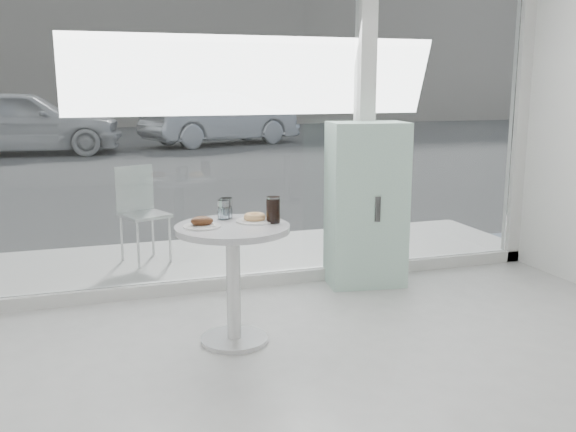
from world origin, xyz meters
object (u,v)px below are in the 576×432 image
object	(u,v)px
car_silver	(221,119)
plate_donut	(255,219)
plate_fritter	(203,223)
water_tumbler_a	(224,211)
car_white	(22,122)
patio_chair	(141,207)
mint_cabinet	(366,204)
cola_glass	(273,210)
main_table	(233,259)
water_tumbler_b	(226,209)

from	to	relation	value
car_silver	plate_donut	size ratio (longest dim) A/B	17.98
plate_fritter	plate_donut	xyz separation A→B (m)	(0.35, 0.05, -0.01)
plate_fritter	water_tumbler_a	bearing A→B (deg)	47.73
car_silver	plate_fritter	xyz separation A→B (m)	(-3.14, -13.67, 0.08)
plate_fritter	water_tumbler_a	distance (m)	0.27
plate_fritter	car_white	bearing A→B (deg)	98.47
plate_donut	patio_chair	bearing A→B (deg)	105.20
mint_cabinet	patio_chair	size ratio (longest dim) A/B	1.56
car_white	water_tumbler_a	world-z (taller)	car_white
patio_chair	plate_donut	bearing A→B (deg)	-96.83
car_white	cola_glass	distance (m)	12.88
cola_glass	patio_chair	bearing A→B (deg)	107.46
main_table	car_white	bearing A→B (deg)	99.29
cola_glass	car_silver	bearing A→B (deg)	78.88
plate_fritter	cola_glass	size ratio (longest dim) A/B	1.38
car_white	plate_fritter	xyz separation A→B (m)	(1.89, -12.66, 0.02)
main_table	water_tumbler_a	bearing A→B (deg)	92.43
car_white	water_tumbler_b	world-z (taller)	car_white
plate_fritter	water_tumbler_a	world-z (taller)	water_tumbler_a
patio_chair	cola_glass	distance (m)	2.15
patio_chair	plate_fritter	bearing A→B (deg)	-106.75
plate_donut	main_table	bearing A→B (deg)	-159.23
car_white	cola_glass	bearing A→B (deg)	-165.27
car_silver	water_tumbler_b	size ratio (longest dim) A/B	32.32
plate_donut	water_tumbler_a	xyz separation A→B (m)	(-0.17, 0.14, 0.04)
water_tumbler_a	water_tumbler_b	distance (m)	0.04
mint_cabinet	patio_chair	distance (m)	2.06
plate_fritter	water_tumbler_b	world-z (taller)	water_tumbler_b
patio_chair	water_tumbler_a	size ratio (longest dim) A/B	6.80
car_silver	water_tumbler_a	xyz separation A→B (m)	(-2.96, -13.48, 0.11)
main_table	patio_chair	bearing A→B (deg)	100.41
mint_cabinet	water_tumbler_b	size ratio (longest dim) A/B	9.98
mint_cabinet	car_white	bearing A→B (deg)	114.40
mint_cabinet	water_tumbler_b	world-z (taller)	mint_cabinet
water_tumbler_a	cola_glass	xyz separation A→B (m)	(0.28, -0.21, 0.02)
main_table	water_tumbler_a	distance (m)	0.34
main_table	plate_fritter	size ratio (longest dim) A/B	3.32
patio_chair	car_white	distance (m)	10.78
car_silver	cola_glass	bearing A→B (deg)	149.97
plate_fritter	plate_donut	size ratio (longest dim) A/B	0.96
main_table	car_white	xyz separation A→B (m)	(-2.07, 12.67, 0.22)
plate_fritter	cola_glass	world-z (taller)	cola_glass
mint_cabinet	water_tumbler_a	world-z (taller)	mint_cabinet
water_tumbler_a	patio_chair	bearing A→B (deg)	101.29
plate_donut	car_silver	bearing A→B (deg)	78.40
mint_cabinet	water_tumbler_a	xyz separation A→B (m)	(-1.34, -0.68, 0.16)
car_silver	water_tumbler_b	distance (m)	13.77
water_tumbler_a	water_tumbler_b	bearing A→B (deg)	50.07
plate_fritter	water_tumbler_b	size ratio (longest dim) A/B	1.73
water_tumbler_b	car_silver	bearing A→B (deg)	77.66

